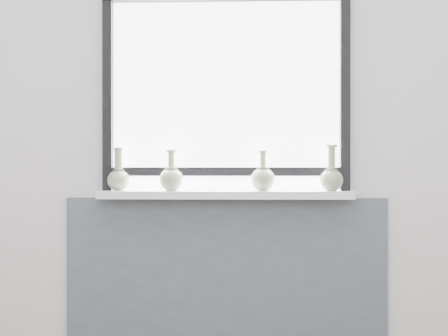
{
  "coord_description": "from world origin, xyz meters",
  "views": [
    {
      "loc": [
        0.14,
        -1.85,
        1.03
      ],
      "look_at": [
        0.0,
        1.55,
        1.02
      ],
      "focal_mm": 55.0,
      "sensor_mm": 36.0,
      "label": 1
    }
  ],
  "objects_px": {
    "vase_a": "(119,177)",
    "vase_d": "(331,177)",
    "windowsill": "(225,195)",
    "vase_b": "(171,178)",
    "vase_c": "(263,178)"
  },
  "relations": [
    {
      "from": "vase_c",
      "to": "vase_d",
      "type": "relative_size",
      "value": 0.88
    },
    {
      "from": "vase_c",
      "to": "vase_a",
      "type": "bearing_deg",
      "value": 179.87
    },
    {
      "from": "windowsill",
      "to": "vase_c",
      "type": "relative_size",
      "value": 6.29
    },
    {
      "from": "windowsill",
      "to": "vase_a",
      "type": "xyz_separation_m",
      "value": [
        -0.56,
        0.01,
        0.09
      ]
    },
    {
      "from": "windowsill",
      "to": "vase_a",
      "type": "bearing_deg",
      "value": 179.22
    },
    {
      "from": "vase_b",
      "to": "vase_d",
      "type": "height_order",
      "value": "vase_d"
    },
    {
      "from": "vase_d",
      "to": "vase_b",
      "type": "bearing_deg",
      "value": 179.1
    },
    {
      "from": "vase_a",
      "to": "vase_c",
      "type": "relative_size",
      "value": 1.08
    },
    {
      "from": "vase_a",
      "to": "vase_b",
      "type": "bearing_deg",
      "value": -3.1
    },
    {
      "from": "windowsill",
      "to": "vase_c",
      "type": "height_order",
      "value": "vase_c"
    },
    {
      "from": "vase_b",
      "to": "vase_c",
      "type": "xyz_separation_m",
      "value": [
        0.48,
        0.01,
        -0.0
      ]
    },
    {
      "from": "vase_b",
      "to": "vase_c",
      "type": "bearing_deg",
      "value": 1.62
    },
    {
      "from": "vase_a",
      "to": "vase_d",
      "type": "relative_size",
      "value": 0.95
    },
    {
      "from": "vase_b",
      "to": "vase_d",
      "type": "bearing_deg",
      "value": -0.9
    },
    {
      "from": "windowsill",
      "to": "vase_a",
      "type": "distance_m",
      "value": 0.57
    }
  ]
}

